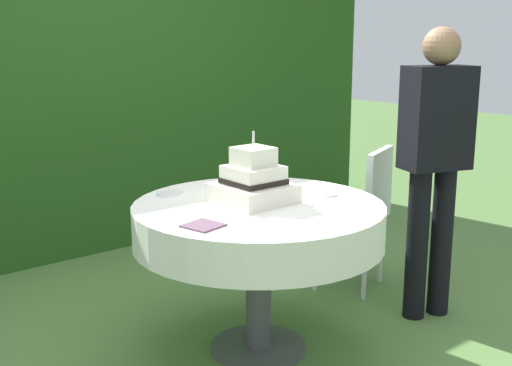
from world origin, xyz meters
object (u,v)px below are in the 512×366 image
(napkin_stack, at_px, (203,225))
(garden_chair, at_px, (362,205))
(standing_person, at_px, (435,154))
(cake_table, at_px, (259,225))
(serving_plate_far, at_px, (170,193))
(serving_plate_near, at_px, (326,194))
(wedding_cake, at_px, (254,182))

(napkin_stack, xyz_separation_m, garden_chair, (1.43, 0.37, -0.23))
(garden_chair, relative_size, standing_person, 0.56)
(cake_table, relative_size, garden_chair, 1.37)
(serving_plate_far, xyz_separation_m, standing_person, (1.23, -0.71, 0.16))
(serving_plate_near, bearing_deg, serving_plate_far, 139.53)
(napkin_stack, bearing_deg, standing_person, -5.61)
(standing_person, bearing_deg, cake_table, 164.31)
(serving_plate_near, bearing_deg, wedding_cake, 160.76)
(wedding_cake, bearing_deg, napkin_stack, -156.58)
(garden_chair, height_order, standing_person, standing_person)
(cake_table, relative_size, serving_plate_far, 8.93)
(cake_table, xyz_separation_m, garden_chair, (1.01, 0.22, -0.11))
(napkin_stack, height_order, standing_person, standing_person)
(wedding_cake, bearing_deg, standing_person, -18.07)
(cake_table, distance_m, serving_plate_far, 0.50)
(standing_person, bearing_deg, serving_plate_near, 162.63)
(cake_table, xyz_separation_m, serving_plate_near, (0.37, -0.08, 0.11))
(standing_person, bearing_deg, garden_chair, 89.01)
(serving_plate_near, height_order, serving_plate_far, same)
(serving_plate_far, distance_m, standing_person, 1.43)
(napkin_stack, relative_size, garden_chair, 0.17)
(serving_plate_near, bearing_deg, garden_chair, 25.86)
(wedding_cake, xyz_separation_m, garden_chair, (1.01, 0.18, -0.32))
(garden_chair, distance_m, standing_person, 0.64)
(napkin_stack, bearing_deg, garden_chair, 14.31)
(cake_table, height_order, napkin_stack, napkin_stack)
(serving_plate_near, xyz_separation_m, napkin_stack, (-0.80, -0.06, -0.00))
(serving_plate_far, bearing_deg, wedding_cake, -58.67)
(napkin_stack, distance_m, garden_chair, 1.50)
(cake_table, relative_size, serving_plate_near, 11.07)
(wedding_cake, relative_size, standing_person, 0.22)
(serving_plate_near, bearing_deg, cake_table, 167.22)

